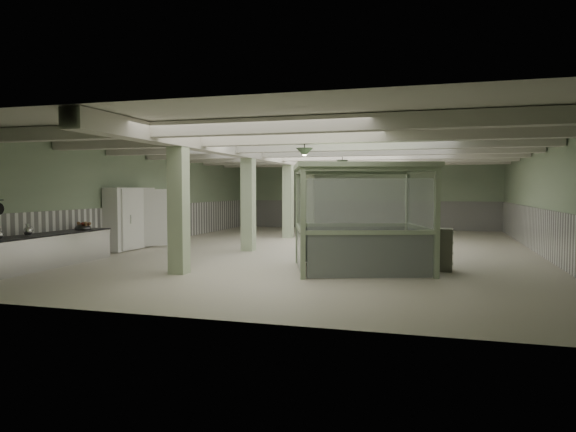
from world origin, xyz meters
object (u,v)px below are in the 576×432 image
(prep_counter, at_px, (36,252))
(guard_booth, at_px, (361,200))
(walkin_cooler, at_px, (131,219))
(filing_cabinet, at_px, (445,250))

(prep_counter, distance_m, guard_booth, 8.75)
(walkin_cooler, distance_m, filing_cabinet, 10.77)
(filing_cabinet, bearing_deg, walkin_cooler, 172.79)
(prep_counter, height_order, filing_cabinet, filing_cabinet)
(prep_counter, relative_size, walkin_cooler, 2.25)
(prep_counter, bearing_deg, guard_booth, 14.63)
(prep_counter, height_order, walkin_cooler, walkin_cooler)
(filing_cabinet, bearing_deg, guard_booth, -164.23)
(guard_booth, distance_m, filing_cabinet, 2.55)
(walkin_cooler, height_order, filing_cabinet, walkin_cooler)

